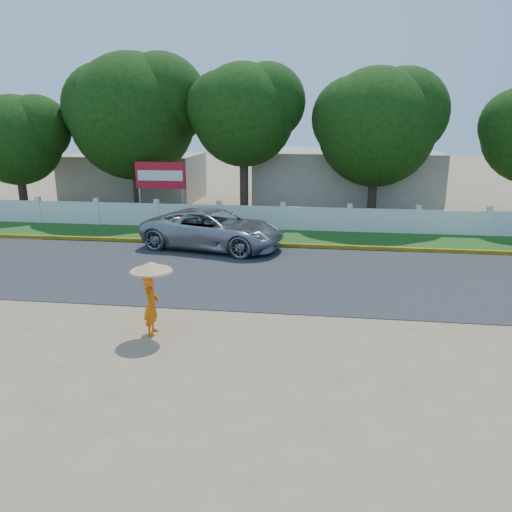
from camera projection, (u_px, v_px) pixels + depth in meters
The scene contains 11 objects.
ground at pixel (245, 328), 12.38m from camera, with size 120.00×120.00×0.00m, color #9E8460.
road at pixel (266, 273), 16.67m from camera, with size 60.00×7.00×0.02m, color #38383A.
grass_verge at pixel (280, 237), 21.68m from camera, with size 60.00×3.50×0.03m, color #2D601E.
curb at pixel (276, 245), 20.04m from camera, with size 40.00×0.18×0.16m, color yellow.
fence at pixel (283, 218), 22.92m from camera, with size 40.00×0.10×1.10m, color silver.
building_near at pixel (345, 179), 28.73m from camera, with size 10.00×6.00×3.20m, color #B7AD99.
building_far at pixel (135, 177), 31.43m from camera, with size 8.00×5.00×2.80m, color #B7AD99.
vehicle at pixel (213, 229), 19.69m from camera, with size 2.58×5.59×1.55m, color gray.
monk_with_parasol at pixel (151, 287), 11.74m from camera, with size 1.00×1.00×1.81m.
billboard at pixel (161, 179), 24.33m from camera, with size 2.50×0.13×2.95m.
tree_row at pixel (312, 122), 24.65m from camera, with size 33.77×6.85×8.32m.
Camera 1 is at (1.80, -11.30, 5.05)m, focal length 35.00 mm.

